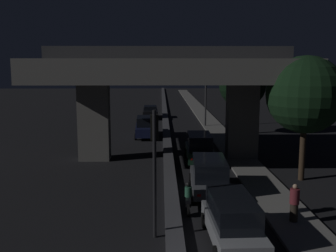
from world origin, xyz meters
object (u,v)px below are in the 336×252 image
(car_dark_blue_lead_oncoming, at_px, (145,127))
(car_black_second_oncoming, at_px, (150,112))
(traffic_light_left_of_median, at_px, (155,151))
(pedestrian_on_sidewalk, at_px, (294,203))
(car_grey_second, at_px, (210,175))
(car_silver_lead, at_px, (232,219))
(street_lamp, at_px, (203,84))
(motorcycle_black_filtering_near, at_px, (188,198))
(car_dark_green_third, at_px, (199,148))

(car_dark_blue_lead_oncoming, distance_m, car_black_second_oncoming, 12.71)
(traffic_light_left_of_median, height_order, pedestrian_on_sidewalk, traffic_light_left_of_median)
(car_grey_second, bearing_deg, car_silver_lead, -176.16)
(car_silver_lead, relative_size, car_black_second_oncoming, 0.99)
(car_grey_second, xyz_separation_m, pedestrian_on_sidewalk, (2.98, -4.17, -0.01))
(street_lamp, distance_m, pedestrian_on_sidewalk, 26.12)
(street_lamp, bearing_deg, car_black_second_oncoming, 129.45)
(car_silver_lead, xyz_separation_m, car_grey_second, (-0.13, 5.82, 0.01))
(car_black_second_oncoming, bearing_deg, motorcycle_black_filtering_near, 2.26)
(motorcycle_black_filtering_near, bearing_deg, car_dark_green_third, -5.02)
(car_silver_lead, distance_m, motorcycle_black_filtering_near, 3.58)
(car_dark_blue_lead_oncoming, bearing_deg, car_silver_lead, 8.47)
(car_dark_blue_lead_oncoming, bearing_deg, motorcycle_black_filtering_near, 6.11)
(car_grey_second, height_order, pedestrian_on_sidewalk, car_grey_second)
(car_dark_blue_lead_oncoming, xyz_separation_m, car_black_second_oncoming, (0.11, 12.71, -0.15))
(car_grey_second, distance_m, motorcycle_black_filtering_near, 2.86)
(car_silver_lead, xyz_separation_m, car_dark_blue_lead_oncoming, (-4.06, 21.80, 0.01))
(car_dark_blue_lead_oncoming, bearing_deg, street_lamp, 132.00)
(car_black_second_oncoming, bearing_deg, street_lamp, 37.04)
(street_lamp, relative_size, car_grey_second, 1.69)
(street_lamp, bearing_deg, car_dark_blue_lead_oncoming, -135.93)
(street_lamp, distance_m, car_silver_lead, 27.79)
(car_silver_lead, bearing_deg, car_dark_green_third, -1.82)
(car_dark_green_third, relative_size, car_dark_blue_lead_oncoming, 0.86)
(car_dark_blue_lead_oncoming, xyz_separation_m, pedestrian_on_sidewalk, (6.91, -20.15, -0.01))
(pedestrian_on_sidewalk, bearing_deg, car_silver_lead, -150.00)
(car_dark_green_third, bearing_deg, car_black_second_oncoming, 10.98)
(car_grey_second, xyz_separation_m, motorcycle_black_filtering_near, (-1.27, -2.54, -0.36))
(traffic_light_left_of_median, xyz_separation_m, car_grey_second, (2.74, 5.19, -2.42))
(car_grey_second, relative_size, car_black_second_oncoming, 1.00)
(car_dark_blue_lead_oncoming, relative_size, pedestrian_on_sidewalk, 3.02)
(traffic_light_left_of_median, relative_size, motorcycle_black_filtering_near, 2.54)
(traffic_light_left_of_median, bearing_deg, car_dark_blue_lead_oncoming, 93.23)
(car_dark_green_third, relative_size, car_black_second_oncoming, 0.91)
(street_lamp, xyz_separation_m, car_dark_blue_lead_oncoming, (-5.88, -5.69, -3.64))
(traffic_light_left_of_median, height_order, car_silver_lead, traffic_light_left_of_median)
(street_lamp, bearing_deg, car_dark_green_third, -96.92)
(traffic_light_left_of_median, relative_size, car_dark_green_third, 1.18)
(traffic_light_left_of_median, bearing_deg, street_lamp, 80.10)
(street_lamp, relative_size, car_black_second_oncoming, 1.70)
(car_grey_second, xyz_separation_m, car_dark_blue_lead_oncoming, (-3.93, 15.98, -0.00))
(car_black_second_oncoming, height_order, motorcycle_black_filtering_near, car_black_second_oncoming)
(car_silver_lead, xyz_separation_m, motorcycle_black_filtering_near, (-1.40, 3.28, -0.35))
(traffic_light_left_of_median, relative_size, car_grey_second, 1.07)
(car_silver_lead, height_order, car_black_second_oncoming, car_silver_lead)
(car_dark_blue_lead_oncoming, relative_size, motorcycle_black_filtering_near, 2.48)
(car_grey_second, height_order, car_black_second_oncoming, car_grey_second)
(traffic_light_left_of_median, distance_m, car_silver_lead, 3.81)
(car_grey_second, height_order, car_dark_green_third, car_dark_green_third)
(car_silver_lead, distance_m, car_grey_second, 5.82)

